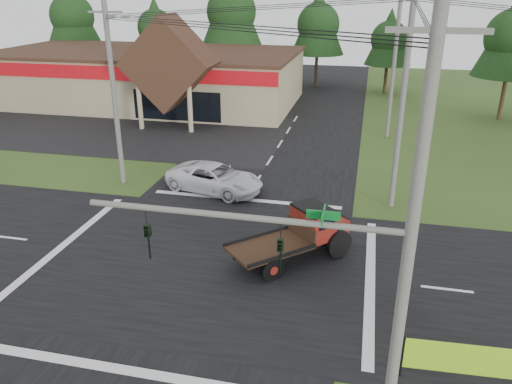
# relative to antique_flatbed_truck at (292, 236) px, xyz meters

# --- Properties ---
(ground) EXTENTS (120.00, 120.00, 0.00)m
(ground) POSITION_rel_antique_flatbed_truck_xyz_m (-3.59, -0.95, -1.17)
(ground) COLOR #334719
(ground) RESTS_ON ground
(road_ns) EXTENTS (12.00, 120.00, 0.02)m
(road_ns) POSITION_rel_antique_flatbed_truck_xyz_m (-3.59, -0.95, -1.16)
(road_ns) COLOR black
(road_ns) RESTS_ON ground
(road_ew) EXTENTS (120.00, 12.00, 0.02)m
(road_ew) POSITION_rel_antique_flatbed_truck_xyz_m (-3.59, -0.95, -1.16)
(road_ew) COLOR black
(road_ew) RESTS_ON ground
(parking_apron) EXTENTS (28.00, 14.00, 0.02)m
(parking_apron) POSITION_rel_antique_flatbed_truck_xyz_m (-17.59, 18.05, -1.15)
(parking_apron) COLOR black
(parking_apron) RESTS_ON ground
(cvs_building) EXTENTS (30.40, 18.20, 9.19)m
(cvs_building) POSITION_rel_antique_flatbed_truck_xyz_m (-19.29, 28.62, 1.61)
(cvs_building) COLOR tan
(cvs_building) RESTS_ON ground
(traffic_signal_mast) EXTENTS (8.12, 0.24, 7.00)m
(traffic_signal_mast) POSITION_rel_antique_flatbed_truck_xyz_m (2.23, -8.45, 3.26)
(traffic_signal_mast) COLOR #595651
(traffic_signal_mast) RESTS_ON ground
(utility_pole_nr) EXTENTS (2.00, 0.30, 11.00)m
(utility_pole_nr) POSITION_rel_antique_flatbed_truck_xyz_m (3.91, -8.45, 4.47)
(utility_pole_nr) COLOR #595651
(utility_pole_nr) RESTS_ON ground
(utility_pole_nw) EXTENTS (2.00, 0.30, 10.50)m
(utility_pole_nw) POSITION_rel_antique_flatbed_truck_xyz_m (-11.59, 7.05, 4.22)
(utility_pole_nw) COLOR #595651
(utility_pole_nw) RESTS_ON ground
(utility_pole_ne) EXTENTS (2.00, 0.30, 11.50)m
(utility_pole_ne) POSITION_rel_antique_flatbed_truck_xyz_m (4.41, 7.05, 4.72)
(utility_pole_ne) COLOR #595651
(utility_pole_ne) RESTS_ON ground
(utility_pole_n) EXTENTS (2.00, 0.30, 11.20)m
(utility_pole_n) POSITION_rel_antique_flatbed_truck_xyz_m (4.41, 21.05, 4.57)
(utility_pole_n) COLOR #595651
(utility_pole_n) RESTS_ON ground
(tree_row_a) EXTENTS (6.72, 6.72, 12.12)m
(tree_row_a) POSITION_rel_antique_flatbed_truck_xyz_m (-33.59, 39.05, 6.88)
(tree_row_a) COLOR #332316
(tree_row_a) RESTS_ON ground
(tree_row_b) EXTENTS (5.60, 5.60, 10.10)m
(tree_row_b) POSITION_rel_antique_flatbed_truck_xyz_m (-23.59, 41.05, 5.54)
(tree_row_b) COLOR #332316
(tree_row_b) RESTS_ON ground
(tree_row_c) EXTENTS (7.28, 7.28, 13.13)m
(tree_row_c) POSITION_rel_antique_flatbed_truck_xyz_m (-13.59, 40.05, 7.55)
(tree_row_c) COLOR #332316
(tree_row_c) RESTS_ON ground
(tree_row_d) EXTENTS (6.16, 6.16, 11.11)m
(tree_row_d) POSITION_rel_antique_flatbed_truck_xyz_m (-3.59, 41.05, 6.21)
(tree_row_d) COLOR #332316
(tree_row_d) RESTS_ON ground
(tree_row_e) EXTENTS (5.04, 5.04, 9.09)m
(tree_row_e) POSITION_rel_antique_flatbed_truck_xyz_m (4.41, 39.05, 4.87)
(tree_row_e) COLOR #332316
(tree_row_e) RESTS_ON ground
(antique_flatbed_truck) EXTENTS (5.49, 5.42, 2.33)m
(antique_flatbed_truck) POSITION_rel_antique_flatbed_truck_xyz_m (0.00, 0.00, 0.00)
(antique_flatbed_truck) COLOR #63110E
(antique_flatbed_truck) RESTS_ON ground
(roadside_banner) EXTENTS (4.38, 0.36, 1.50)m
(roadside_banner) POSITION_rel_antique_flatbed_truck_xyz_m (6.51, -6.16, -0.42)
(roadside_banner) COLOR #88CD1B
(roadside_banner) RESTS_ON ground
(white_pickup) EXTENTS (6.25, 4.06, 1.60)m
(white_pickup) POSITION_rel_antique_flatbed_truck_xyz_m (-5.67, 7.00, -0.37)
(white_pickup) COLOR silver
(white_pickup) RESTS_ON ground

